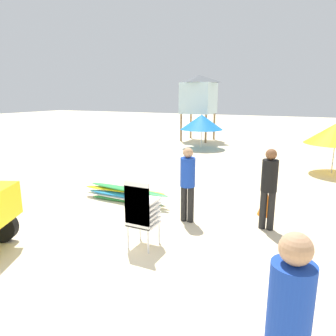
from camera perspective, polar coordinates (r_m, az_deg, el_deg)
ground at (r=5.57m, az=-14.22°, el=-16.48°), size 80.00×80.00×0.00m
stacked_plastic_chairs at (r=5.60m, az=-5.02°, el=-7.55°), size 0.48×0.48×1.29m
surfboard_pile at (r=8.22m, az=-7.79°, el=-4.78°), size 2.58×0.62×0.40m
lifeguard_near_left at (r=2.74m, az=21.01°, el=-25.56°), size 0.32×0.32×1.80m
lifeguard_near_right at (r=6.72m, az=3.60°, el=-2.17°), size 0.32×0.32×1.65m
lifeguard_far_right at (r=6.63m, az=17.95°, el=-2.78°), size 0.32×0.32×1.69m
lifeguard_tower at (r=19.21m, az=5.61°, el=13.26°), size 1.98×1.98×3.88m
beach_umbrella_mid at (r=16.30m, az=6.15°, el=8.33°), size 2.19×2.19×1.75m
beach_umbrella_far at (r=12.37m, az=28.33°, el=5.58°), size 2.08×2.08×1.79m
traffic_cone_near at (r=7.60m, az=17.52°, el=-6.18°), size 0.39×0.39×0.56m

